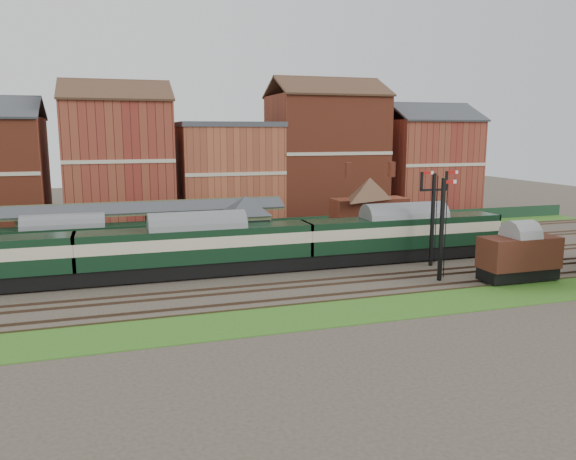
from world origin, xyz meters
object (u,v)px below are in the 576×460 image
object	(u,v)px
dmu_train	(198,246)
signal_box	(246,228)
goods_van_a	(519,255)
semaphore_bracket	(433,213)
platform_railcar	(65,242)

from	to	relation	value
dmu_train	signal_box	bearing A→B (deg)	34.46
signal_box	goods_van_a	bearing A→B (deg)	-33.22
semaphore_bracket	platform_railcar	world-z (taller)	semaphore_bracket
semaphore_bracket	dmu_train	distance (m)	20.05
semaphore_bracket	platform_railcar	xyz separation A→B (m)	(-30.12, 9.00, -2.43)
semaphore_bracket	goods_van_a	bearing A→B (deg)	-60.58
dmu_train	platform_railcar	distance (m)	12.22
dmu_train	goods_van_a	distance (m)	25.11
dmu_train	semaphore_bracket	bearing A→B (deg)	-7.21
signal_box	goods_van_a	xyz separation A→B (m)	(18.70, -12.25, -1.10)
semaphore_bracket	goods_van_a	size ratio (longest dim) A/B	1.35
dmu_train	platform_railcar	world-z (taller)	dmu_train
signal_box	semaphore_bracket	distance (m)	16.16
dmu_train	goods_van_a	bearing A→B (deg)	-21.01
goods_van_a	platform_railcar	bearing A→B (deg)	155.35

